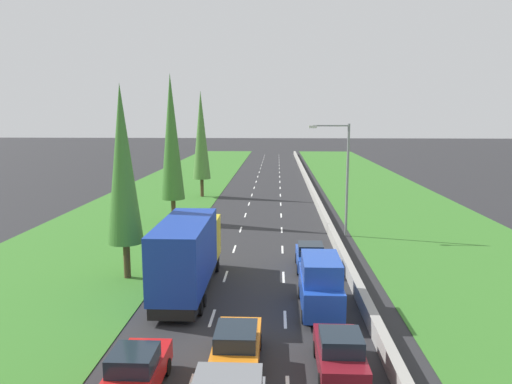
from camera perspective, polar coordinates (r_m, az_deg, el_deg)
ground_plane at (r=61.20m, az=1.28°, el=0.08°), size 300.00×300.00×0.00m
grass_verge_left at (r=62.76m, az=-10.34°, el=0.18°), size 14.00×140.00×0.04m
grass_verge_right at (r=62.56m, az=14.54°, el=0.00°), size 14.00×140.00×0.04m
median_barrier at (r=61.28m, az=6.62°, el=0.43°), size 0.44×120.00×0.85m
lane_markings at (r=61.20m, az=1.28°, el=0.08°), size 3.64×116.00×0.01m
orange_sedan_centre_lane at (r=19.19m, az=-2.35°, el=-18.11°), size 1.82×4.50×1.64m
red_hatchback_left_lane at (r=18.07m, az=-14.19°, el=-20.14°), size 1.74×3.90×1.72m
blue_box_truck_left_lane at (r=26.31m, az=-8.14°, el=-7.33°), size 2.46×9.40×4.18m
maroon_hatchback_right_lane at (r=18.97m, az=10.01°, el=-18.50°), size 1.74×3.90×1.72m
blue_van_right_lane at (r=24.03m, az=7.72°, el=-10.90°), size 1.96×4.90×2.82m
blue_hatchback_right_lane at (r=30.43m, az=6.49°, el=-7.67°), size 1.74×3.90×1.72m
poplar_tree_second at (r=28.48m, az=-15.69°, el=3.10°), size 2.09×2.09×11.45m
poplar_tree_third at (r=42.92m, az=-10.10°, el=6.45°), size 2.13×2.13×13.31m
poplar_tree_fourth at (r=56.73m, az=-6.60°, el=6.74°), size 2.11×2.11×12.52m
street_light_mast at (r=38.21m, az=10.41°, el=2.41°), size 3.20×0.28×9.00m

